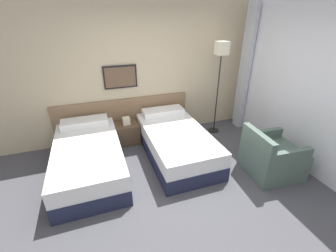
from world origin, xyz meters
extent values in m
plane|color=#47474C|center=(0.00, 0.00, 0.00)|extent=(16.00, 16.00, 0.00)
cube|color=#C6B28E|center=(0.00, 2.00, 1.35)|extent=(10.00, 0.06, 2.70)
cube|color=#846647|center=(-0.56, 1.95, 0.43)|extent=(2.76, 0.04, 0.86)
cube|color=black|center=(-0.56, 1.95, 1.31)|extent=(0.64, 0.03, 0.44)
cube|color=brown|center=(-0.56, 1.93, 1.31)|extent=(0.58, 0.01, 0.38)
cube|color=white|center=(2.19, -0.27, 1.35)|extent=(0.06, 4.47, 2.70)
cube|color=silver|center=(2.15, -0.27, 1.32)|extent=(0.03, 4.11, 2.64)
cube|color=#B7BAC1|center=(2.06, 1.62, 1.32)|extent=(0.10, 0.24, 2.64)
cube|color=#1E233D|center=(-1.33, 0.92, 0.13)|extent=(1.05, 1.99, 0.26)
cube|color=white|center=(-1.33, 0.92, 0.39)|extent=(1.04, 1.97, 0.25)
cube|color=white|center=(-1.33, 1.69, 0.58)|extent=(0.84, 0.34, 0.13)
cube|color=#1E233D|center=(0.21, 0.92, 0.13)|extent=(1.05, 1.99, 0.26)
cube|color=white|center=(0.21, 0.92, 0.39)|extent=(1.04, 1.97, 0.25)
cube|color=white|center=(0.21, 1.69, 0.58)|extent=(0.84, 0.34, 0.13)
cube|color=brown|center=(-0.56, 1.69, 0.21)|extent=(0.47, 0.40, 0.42)
cube|color=beige|center=(-0.56, 1.69, 0.49)|extent=(0.14, 0.14, 0.14)
cylinder|color=black|center=(1.39, 1.55, 0.01)|extent=(0.24, 0.24, 0.02)
cylinder|color=black|center=(1.39, 1.55, 0.85)|extent=(0.02, 0.02, 1.67)
cube|color=beige|center=(1.39, 1.55, 1.81)|extent=(0.22, 0.22, 0.25)
cube|color=#4C6056|center=(1.53, -0.09, 0.23)|extent=(0.87, 0.81, 0.45)
cube|color=#4C6056|center=(1.18, -0.06, 0.63)|extent=(0.16, 0.75, 0.35)
cube|color=#4C6056|center=(1.51, -0.42, 0.54)|extent=(0.70, 0.14, 0.18)
cube|color=#4C6056|center=(1.56, 0.23, 0.54)|extent=(0.70, 0.14, 0.18)
camera|label=1|loc=(-1.11, -2.41, 2.42)|focal=24.00mm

